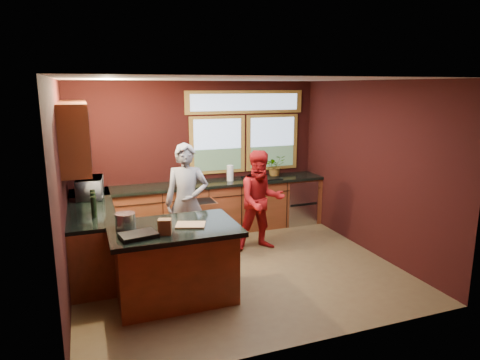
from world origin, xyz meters
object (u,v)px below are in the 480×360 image
island (175,262)px  person_red (261,201)px  stock_pot (125,220)px  cutting_board (191,225)px  person_grey (187,203)px

island → person_red: person_red is taller
person_red → island: bearing=-139.0°
person_red → stock_pot: person_red is taller
person_red → stock_pot: (-2.20, -1.02, 0.22)m
island → cutting_board: (0.20, -0.05, 0.48)m
island → cutting_board: 0.52m
island → cutting_board: cutting_board is taller
person_grey → stock_pot: person_grey is taller
cutting_board → stock_pot: size_ratio=1.46×
person_red → person_grey: bearing=-173.7°
island → stock_pot: stock_pot is taller
island → stock_pot: bearing=164.7°
person_grey → island: bearing=-90.8°
person_grey → cutting_board: person_grey is taller
island → stock_pot: size_ratio=6.46×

